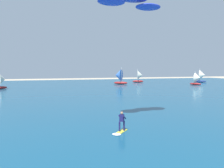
{
  "coord_description": "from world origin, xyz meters",
  "views": [
    {
      "loc": [
        -5.19,
        -2.96,
        5.34
      ],
      "look_at": [
        0.11,
        15.37,
        3.92
      ],
      "focal_mm": 34.06,
      "sensor_mm": 36.0,
      "label": 1
    }
  ],
  "objects_px": {
    "sailboat_mid_right": "(197,79)",
    "sailboat_far_right": "(140,76)",
    "sailboat_far_left": "(119,76)",
    "kite": "(130,2)",
    "sailboat_heeled_over": "(202,76)",
    "sailboat_outermost": "(1,81)",
    "kitesurfer": "(121,125)"
  },
  "relations": [
    {
      "from": "sailboat_heeled_over",
      "to": "sailboat_far_left",
      "type": "height_order",
      "value": "sailboat_far_left"
    },
    {
      "from": "sailboat_heeled_over",
      "to": "sailboat_mid_right",
      "type": "bearing_deg",
      "value": -134.68
    },
    {
      "from": "kite",
      "to": "sailboat_far_left",
      "type": "height_order",
      "value": "kite"
    },
    {
      "from": "sailboat_far_right",
      "to": "sailboat_mid_right",
      "type": "height_order",
      "value": "sailboat_far_right"
    },
    {
      "from": "sailboat_heeled_over",
      "to": "sailboat_outermost",
      "type": "distance_m",
      "value": 65.8
    },
    {
      "from": "sailboat_far_right",
      "to": "sailboat_outermost",
      "type": "bearing_deg",
      "value": -162.43
    },
    {
      "from": "sailboat_far_left",
      "to": "sailboat_mid_right",
      "type": "bearing_deg",
      "value": -24.06
    },
    {
      "from": "kitesurfer",
      "to": "kite",
      "type": "xyz_separation_m",
      "value": [
        1.68,
        2.34,
        10.64
      ]
    },
    {
      "from": "sailboat_far_right",
      "to": "sailboat_heeled_over",
      "type": "relative_size",
      "value": 0.97
    },
    {
      "from": "sailboat_mid_right",
      "to": "sailboat_far_right",
      "type": "bearing_deg",
      "value": 126.56
    },
    {
      "from": "kite",
      "to": "sailboat_outermost",
      "type": "bearing_deg",
      "value": 115.32
    },
    {
      "from": "kitesurfer",
      "to": "sailboat_outermost",
      "type": "xyz_separation_m",
      "value": [
        -17.38,
        42.6,
        1.49
      ]
    },
    {
      "from": "kite",
      "to": "sailboat_far_right",
      "type": "xyz_separation_m",
      "value": [
        24.55,
        54.07,
        -8.99
      ]
    },
    {
      "from": "kite",
      "to": "sailboat_far_left",
      "type": "relative_size",
      "value": 1.19
    },
    {
      "from": "sailboat_outermost",
      "to": "sailboat_far_left",
      "type": "bearing_deg",
      "value": 12.36
    },
    {
      "from": "kite",
      "to": "sailboat_heeled_over",
      "type": "bearing_deg",
      "value": 45.52
    },
    {
      "from": "kitesurfer",
      "to": "sailboat_mid_right",
      "type": "xyz_separation_m",
      "value": [
        38.48,
        39.88,
        1.34
      ]
    },
    {
      "from": "sailboat_far_right",
      "to": "sailboat_heeled_over",
      "type": "xyz_separation_m",
      "value": [
        21.83,
        -6.85,
        0.07
      ]
    },
    {
      "from": "sailboat_heeled_over",
      "to": "sailboat_far_right",
      "type": "bearing_deg",
      "value": 162.57
    },
    {
      "from": "sailboat_far_left",
      "to": "sailboat_outermost",
      "type": "xyz_separation_m",
      "value": [
        -33.37,
        -7.32,
        -0.43
      ]
    },
    {
      "from": "sailboat_far_left",
      "to": "sailboat_far_right",
      "type": "bearing_deg",
      "value": 32.41
    },
    {
      "from": "sailboat_far_right",
      "to": "sailboat_outermost",
      "type": "distance_m",
      "value": 45.74
    },
    {
      "from": "sailboat_far_left",
      "to": "sailboat_outermost",
      "type": "bearing_deg",
      "value": -167.64
    },
    {
      "from": "sailboat_outermost",
      "to": "kite",
      "type": "bearing_deg",
      "value": -64.68
    },
    {
      "from": "sailboat_far_left",
      "to": "sailboat_outermost",
      "type": "height_order",
      "value": "sailboat_far_left"
    },
    {
      "from": "kite",
      "to": "sailboat_heeled_over",
      "type": "xyz_separation_m",
      "value": [
        46.38,
        47.22,
        -8.91
      ]
    },
    {
      "from": "sailboat_outermost",
      "to": "sailboat_far_right",
      "type": "bearing_deg",
      "value": 17.57
    },
    {
      "from": "sailboat_far_left",
      "to": "sailboat_mid_right",
      "type": "distance_m",
      "value": 24.63
    },
    {
      "from": "sailboat_far_right",
      "to": "sailboat_far_left",
      "type": "xyz_separation_m",
      "value": [
        -10.23,
        -6.49,
        0.27
      ]
    },
    {
      "from": "kite",
      "to": "sailboat_outermost",
      "type": "height_order",
      "value": "kite"
    },
    {
      "from": "sailboat_far_left",
      "to": "sailboat_mid_right",
      "type": "relative_size",
      "value": 1.3
    },
    {
      "from": "sailboat_heeled_over",
      "to": "sailboat_mid_right",
      "type": "xyz_separation_m",
      "value": [
        -9.57,
        -9.68,
        -0.39
      ]
    }
  ]
}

